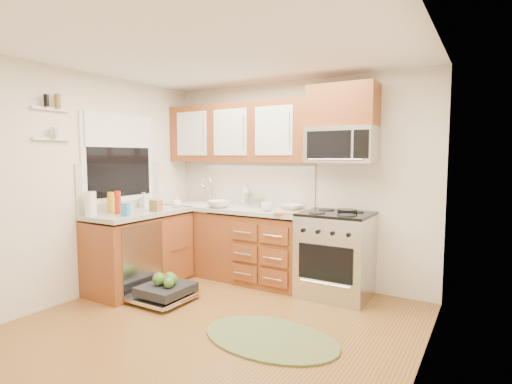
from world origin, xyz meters
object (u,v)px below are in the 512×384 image
Objects in this scene: rug at (270,338)px; cutting_board at (288,213)px; microwave at (341,145)px; dishwasher at (163,292)px; range at (336,254)px; stock_pot at (258,203)px; cup at (267,207)px; skillet at (347,211)px; bowl_a at (292,207)px; paper_towel_roll at (91,204)px; bowl_b at (219,204)px; upper_cabinets at (238,133)px; sink at (200,213)px.

cutting_board reaches higher than rug.
dishwasher is at bearing -140.93° from microwave.
range is 1.41m from rug.
stock_pot is 0.33m from cup.
skillet is at bearing 10.59° from cup.
paper_towel_roll is at bearing -136.32° from bowl_a.
dishwasher is at bearing -126.07° from bowl_a.
cutting_board is (-0.50, -0.21, 0.46)m from range.
bowl_b reaches higher than range.
range is 0.79m from bowl_a.
cup reaches higher than cutting_board.
paper_towel_roll is (-1.78, -1.24, 0.12)m from cutting_board.
skillet is (0.11, -0.09, -0.73)m from microwave.
stock_pot reaches higher than rug.
range is 3.57× the size of paper_towel_roll.
cutting_board reaches higher than dishwasher.
bowl_b is (-1.49, -0.18, 0.49)m from range.
microwave is at bearing -1.85° from bowl_a.
bowl_a is (-0.51, 1.46, 0.95)m from rug.
upper_cabinets reaches higher than cutting_board.
upper_cabinets is 1.99m from range.
paper_towel_roll reaches higher than cup.
sink is 2.38m from rug.
skillet is at bearing 7.62° from bowl_b.
skillet is at bearing 1.22° from sink.
skillet reaches higher than bowl_a.
bowl_a is (1.67, 1.59, -0.10)m from paper_towel_roll.
upper_cabinets is 7.70× the size of paper_towel_roll.
sink is 2.87× the size of skillet.
bowl_b is (0.79, 1.27, -0.09)m from paper_towel_roll.
microwave is at bearing 85.71° from rug.
sink is 0.89m from stock_pot.
upper_cabinets is 9.49× the size of skillet.
dishwasher is at bearing 172.29° from rug.
bowl_a is (0.93, 1.27, 0.86)m from dishwasher.
dishwasher is 2.44× the size of bowl_b.
sink is 0.50× the size of rug.
upper_cabinets is 2.19m from dishwasher.
dishwasher is (-1.54, -1.13, -0.38)m from range.
microwave is 1.28m from stock_pot.
rug is (1.30, -1.47, -1.86)m from upper_cabinets.
cup is at bearing 53.55° from dishwasher.
bowl_a is (-0.73, 0.11, -0.01)m from skillet.
range is at bearing 6.91° from bowl_b.
sink is (-1.93, -0.13, -0.90)m from microwave.
rug is 1.50m from cutting_board.
dishwasher is at bearing -138.50° from cutting_board.
dishwasher is 2.20m from skillet.
cup reaches higher than bowl_a.
paper_towel_roll is at bearing -145.45° from microwave.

